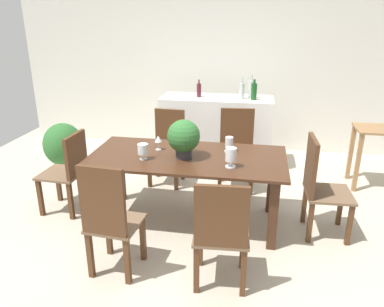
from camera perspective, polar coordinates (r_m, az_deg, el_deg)
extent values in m
plane|color=#BCB29E|center=(4.08, -0.87, -10.54)|extent=(7.04, 7.04, 0.00)
cube|color=silver|center=(6.12, 3.76, 12.90)|extent=(6.40, 0.10, 2.60)
cube|color=#422616|center=(3.83, -0.71, -0.54)|extent=(1.99, 0.96, 0.03)
cube|color=#422616|center=(3.92, -14.45, -6.68)|extent=(0.08, 0.08, 0.72)
cube|color=#422616|center=(3.61, 12.16, -8.97)|extent=(0.08, 0.08, 0.72)
cube|color=#422616|center=(4.52, -10.80, -2.63)|extent=(0.08, 0.08, 0.72)
cube|color=#422616|center=(4.25, 11.93, -4.23)|extent=(0.08, 0.08, 0.72)
cube|color=#4C2D19|center=(3.94, 22.70, -9.94)|extent=(0.05, 0.05, 0.43)
cube|color=#4C2D19|center=(4.26, 21.49, -7.40)|extent=(0.05, 0.05, 0.43)
cube|color=#4C2D19|center=(3.86, 17.42, -9.90)|extent=(0.05, 0.05, 0.43)
cube|color=#4C2D19|center=(4.18, 16.63, -7.31)|extent=(0.05, 0.05, 0.43)
cube|color=brown|center=(3.95, 19.95, -5.70)|extent=(0.46, 0.47, 0.03)
cube|color=#4C2D19|center=(3.80, 17.55, -1.73)|extent=(0.06, 0.42, 0.55)
cube|color=#4C2D19|center=(4.83, -6.43, -2.69)|extent=(0.05, 0.05, 0.43)
cube|color=#4C2D19|center=(4.73, -2.42, -3.09)|extent=(0.05, 0.05, 0.43)
cube|color=#4C2D19|center=(5.12, -5.19, -1.24)|extent=(0.05, 0.05, 0.43)
cube|color=#4C2D19|center=(5.03, -1.39, -1.59)|extent=(0.05, 0.05, 0.43)
cube|color=brown|center=(4.84, -3.92, 0.35)|extent=(0.45, 0.44, 0.03)
cube|color=#4C2D19|center=(4.93, -3.36, 3.91)|extent=(0.39, 0.06, 0.49)
cube|color=#4C2D19|center=(3.48, -7.42, -12.62)|extent=(0.05, 0.05, 0.43)
cube|color=#4C2D19|center=(3.60, -12.48, -11.69)|extent=(0.05, 0.05, 0.43)
cube|color=#4C2D19|center=(3.23, -9.74, -15.74)|extent=(0.05, 0.05, 0.43)
cube|color=#4C2D19|center=(3.36, -15.14, -14.56)|extent=(0.05, 0.05, 0.43)
cube|color=brown|center=(3.29, -11.47, -10.32)|extent=(0.44, 0.45, 0.03)
cube|color=#4C2D19|center=(3.00, -13.41, -7.10)|extent=(0.38, 0.07, 0.58)
cube|color=#4C2D19|center=(3.38, 7.66, -13.75)|extent=(0.05, 0.05, 0.43)
cube|color=#4C2D19|center=(3.38, 1.28, -13.49)|extent=(0.05, 0.05, 0.43)
cube|color=#4C2D19|center=(3.09, 7.77, -17.39)|extent=(0.05, 0.05, 0.43)
cube|color=#4C2D19|center=(3.10, 0.68, -17.09)|extent=(0.05, 0.05, 0.43)
cube|color=brown|center=(3.10, 4.46, -11.97)|extent=(0.47, 0.45, 0.03)
cube|color=#4C2D19|center=(2.80, 4.47, -9.52)|extent=(0.41, 0.07, 0.50)
cube|color=#4C2D19|center=(4.64, 4.21, -3.64)|extent=(0.05, 0.05, 0.43)
cube|color=#4C2D19|center=(4.64, 8.94, -3.81)|extent=(0.05, 0.05, 0.43)
cube|color=#4C2D19|center=(4.97, 4.36, -1.93)|extent=(0.05, 0.05, 0.43)
cube|color=#4C2D19|center=(4.98, 8.77, -2.09)|extent=(0.05, 0.05, 0.43)
cube|color=brown|center=(4.72, 6.68, -0.30)|extent=(0.49, 0.47, 0.03)
cube|color=#4C2D19|center=(4.82, 6.81, 3.67)|extent=(0.42, 0.07, 0.54)
cube|color=#4C2D19|center=(4.73, -19.52, -4.34)|extent=(0.05, 0.05, 0.43)
cube|color=#4C2D19|center=(4.46, -21.93, -6.21)|extent=(0.05, 0.05, 0.43)
cube|color=#4C2D19|center=(4.55, -15.61, -4.87)|extent=(0.05, 0.05, 0.43)
cube|color=#4C2D19|center=(4.27, -17.86, -6.86)|extent=(0.05, 0.05, 0.43)
cube|color=brown|center=(4.41, -19.07, -2.88)|extent=(0.46, 0.46, 0.03)
cube|color=#4C2D19|center=(4.22, -17.13, -0.15)|extent=(0.06, 0.40, 0.46)
cylinder|color=#333338|center=(3.76, -1.26, 0.12)|extent=(0.16, 0.16, 0.10)
sphere|color=#2D662D|center=(3.70, -1.28, 2.65)|extent=(0.33, 0.33, 0.33)
sphere|color=#C64C56|center=(3.81, -1.59, 4.63)|extent=(0.06, 0.06, 0.06)
sphere|color=#C64C56|center=(3.79, -2.37, 3.65)|extent=(0.05, 0.05, 0.05)
sphere|color=#C64C56|center=(3.76, -1.87, 4.16)|extent=(0.06, 0.06, 0.06)
sphere|color=#C64C56|center=(3.74, -0.23, 4.02)|extent=(0.05, 0.05, 0.05)
cylinder|color=silver|center=(3.56, 5.83, -1.98)|extent=(0.10, 0.10, 0.01)
cylinder|color=silver|center=(3.55, 5.85, -1.50)|extent=(0.03, 0.03, 0.05)
cylinder|color=silver|center=(3.52, 5.90, -0.13)|extent=(0.10, 0.10, 0.13)
cylinder|color=silver|center=(3.95, 5.59, 0.32)|extent=(0.09, 0.09, 0.01)
cylinder|color=silver|center=(3.94, 5.60, 0.71)|extent=(0.03, 0.03, 0.05)
cylinder|color=silver|center=(3.91, 5.64, 1.75)|extent=(0.08, 0.08, 0.11)
cylinder|color=silver|center=(3.76, -7.36, -0.81)|extent=(0.07, 0.07, 0.01)
cylinder|color=silver|center=(3.75, -7.38, -0.38)|extent=(0.03, 0.03, 0.05)
cylinder|color=silver|center=(3.72, -7.43, 0.69)|extent=(0.10, 0.10, 0.10)
cylinder|color=silver|center=(4.01, -5.08, 0.61)|extent=(0.06, 0.06, 0.00)
cylinder|color=silver|center=(4.00, -5.10, 1.22)|extent=(0.01, 0.01, 0.08)
cone|color=silver|center=(3.97, -5.13, 2.24)|extent=(0.08, 0.08, 0.07)
cube|color=silver|center=(5.49, 3.68, 3.41)|extent=(1.57, 0.57, 0.99)
cylinder|color=#B2BFB7|center=(5.35, 8.95, 9.51)|extent=(0.07, 0.07, 0.24)
cylinder|color=#B2BFB7|center=(5.33, 9.05, 11.18)|extent=(0.03, 0.03, 0.08)
cylinder|color=#511E28|center=(5.36, 1.05, 9.51)|extent=(0.06, 0.06, 0.19)
cylinder|color=#511E28|center=(5.34, 1.06, 10.79)|extent=(0.02, 0.02, 0.06)
cylinder|color=#B2BFB7|center=(5.28, 7.55, 9.31)|extent=(0.07, 0.07, 0.21)
cylinder|color=#B2BFB7|center=(5.26, 7.63, 10.91)|extent=(0.02, 0.02, 0.09)
cylinder|color=#194C1E|center=(5.25, 9.34, 9.20)|extent=(0.08, 0.08, 0.22)
cylinder|color=#194C1E|center=(5.23, 9.43, 10.69)|extent=(0.03, 0.03, 0.06)
cube|color=olive|center=(5.06, 23.75, -1.33)|extent=(0.05, 0.05, 0.75)
cube|color=olive|center=(5.41, 22.88, 0.18)|extent=(0.05, 0.05, 0.75)
cylinder|color=#9E9384|center=(5.56, -18.50, -1.76)|extent=(0.22, 0.22, 0.20)
ellipsoid|color=#2D662D|center=(5.45, -18.87, 1.30)|extent=(0.54, 0.54, 0.59)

